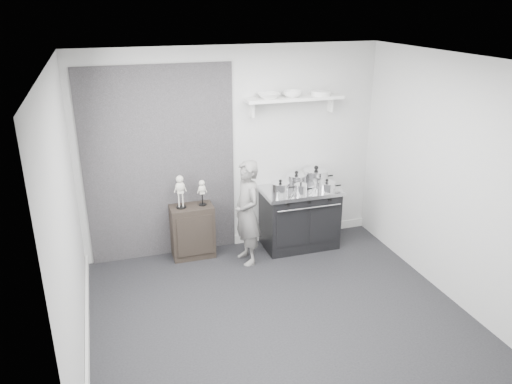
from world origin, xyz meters
The scene contains 16 objects.
ground centered at (0.00, 0.00, 0.00)m, with size 4.00×4.00×0.00m, color black.
room_shell centered at (-0.09, 0.15, 1.64)m, with size 4.02×3.62×2.71m.
wall_shelf centered at (0.80, 1.68, 2.01)m, with size 1.30×0.26×0.24m.
stove centered at (0.84, 1.48, 0.42)m, with size 1.04×0.65×0.84m.
side_cabinet centered at (-0.62, 1.61, 0.36)m, with size 0.55×0.32×0.72m, color black.
child centered at (0.03, 1.25, 0.69)m, with size 0.50×0.33×1.37m, color slate.
pot_front_left centered at (0.53, 1.40, 0.91)m, with size 0.33×0.24×0.19m.
pot_back_left centered at (0.83, 1.59, 0.92)m, with size 0.36×0.28×0.22m.
pot_back_right centered at (1.12, 1.60, 0.94)m, with size 0.42×0.34×0.26m.
pot_front_right centered at (1.15, 1.31, 0.90)m, with size 0.33×0.24×0.17m.
pot_front_center centered at (0.77, 1.29, 0.91)m, with size 0.25×0.16×0.17m.
skeleton_full centered at (-0.75, 1.61, 0.97)m, with size 0.14×0.09×0.50m, color beige, non-canonical shape.
skeleton_torso centered at (-0.47, 1.61, 0.91)m, with size 0.11×0.07×0.39m, color beige, non-canonical shape.
bowl_large centered at (0.44, 1.67, 2.08)m, with size 0.29×0.29×0.07m, color white.
bowl_small centered at (0.77, 1.67, 2.08)m, with size 0.25×0.25×0.08m, color white.
plate_stack centered at (1.17, 1.67, 2.07)m, with size 0.26×0.26×0.06m, color white.
Camera 1 is at (-1.62, -4.30, 3.21)m, focal length 35.00 mm.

